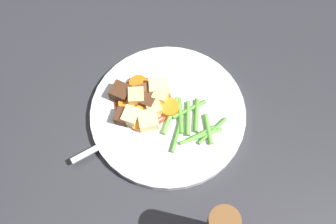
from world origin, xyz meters
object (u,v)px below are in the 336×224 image
at_px(potato_chunk_2, 159,88).
at_px(meat_chunk_2, 143,94).
at_px(potato_chunk_1, 161,96).
at_px(carrot_slice_0, 127,104).
at_px(carrot_slice_4, 138,84).
at_px(potato_chunk_4, 136,98).
at_px(fork, 120,135).
at_px(carrot_slice_1, 141,115).
at_px(potato_chunk_5, 154,109).
at_px(carrot_slice_6, 135,93).
at_px(carrot_slice_3, 147,88).
at_px(meat_chunk_3, 149,100).
at_px(dinner_plate, 168,114).
at_px(carrot_slice_2, 168,107).
at_px(potato_chunk_0, 131,117).
at_px(meat_chunk_1, 121,92).
at_px(meat_chunk_0, 122,116).
at_px(carrot_slice_5, 138,124).
at_px(potato_chunk_3, 148,121).

height_order(potato_chunk_2, meat_chunk_2, potato_chunk_2).
relative_size(potato_chunk_1, potato_chunk_2, 0.78).
height_order(carrot_slice_0, carrot_slice_4, same).
bearing_deg(potato_chunk_2, potato_chunk_4, 49.50).
bearing_deg(fork, meat_chunk_2, -94.70).
xyz_separation_m(carrot_slice_1, potato_chunk_5, (-0.02, -0.02, 0.00)).
bearing_deg(carrot_slice_6, carrot_slice_4, -85.70).
bearing_deg(carrot_slice_3, carrot_slice_1, 103.14).
relative_size(potato_chunk_4, meat_chunk_3, 1.16).
distance_m(dinner_plate, potato_chunk_2, 0.05).
xyz_separation_m(carrot_slice_2, potato_chunk_1, (0.02, -0.01, 0.01)).
distance_m(potato_chunk_0, fork, 0.04).
distance_m(potato_chunk_1, meat_chunk_1, 0.07).
xyz_separation_m(carrot_slice_2, carrot_slice_3, (0.05, -0.02, -0.00)).
xyz_separation_m(carrot_slice_0, potato_chunk_1, (-0.05, -0.04, 0.01)).
relative_size(carrot_slice_1, potato_chunk_0, 1.04).
bearing_deg(potato_chunk_5, carrot_slice_3, -51.21).
distance_m(carrot_slice_4, meat_chunk_2, 0.02).
distance_m(carrot_slice_0, meat_chunk_0, 0.03).
height_order(dinner_plate, carrot_slice_4, carrot_slice_4).
distance_m(carrot_slice_3, carrot_slice_5, 0.07).
relative_size(carrot_slice_2, potato_chunk_3, 1.05).
relative_size(carrot_slice_2, potato_chunk_1, 1.25).
distance_m(potato_chunk_2, meat_chunk_1, 0.07).
xyz_separation_m(carrot_slice_1, carrot_slice_3, (0.01, -0.05, -0.00)).
distance_m(potato_chunk_2, potato_chunk_5, 0.04).
bearing_deg(potato_chunk_1, meat_chunk_0, 52.79).
distance_m(carrot_slice_5, meat_chunk_2, 0.06).
height_order(carrot_slice_5, carrot_slice_6, carrot_slice_5).
bearing_deg(potato_chunk_0, fork, 81.69).
distance_m(carrot_slice_2, potato_chunk_4, 0.06).
xyz_separation_m(potato_chunk_3, potato_chunk_4, (0.04, -0.03, 0.00)).
distance_m(carrot_slice_4, fork, 0.10).
bearing_deg(carrot_slice_4, meat_chunk_3, 141.25).
distance_m(carrot_slice_2, carrot_slice_5, 0.06).
bearing_deg(meat_chunk_1, carrot_slice_2, -175.81).
xyz_separation_m(meat_chunk_2, meat_chunk_3, (-0.01, 0.01, 0.00)).
bearing_deg(carrot_slice_5, potato_chunk_5, -113.64).
height_order(carrot_slice_5, potato_chunk_3, potato_chunk_3).
xyz_separation_m(potato_chunk_0, meat_chunk_2, (-0.00, -0.05, -0.00)).
height_order(potato_chunk_3, meat_chunk_2, potato_chunk_3).
bearing_deg(potato_chunk_5, potato_chunk_4, -9.53).
bearing_deg(carrot_slice_6, meat_chunk_1, 28.47).
height_order(potato_chunk_3, potato_chunk_4, potato_chunk_4).
bearing_deg(potato_chunk_3, carrot_slice_5, 33.86).
distance_m(carrot_slice_0, potato_chunk_1, 0.06).
relative_size(carrot_slice_6, potato_chunk_4, 1.08).
height_order(carrot_slice_1, potato_chunk_2, potato_chunk_2).
bearing_deg(potato_chunk_0, potato_chunk_3, -171.18).
bearing_deg(carrot_slice_3, fork, 86.22).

